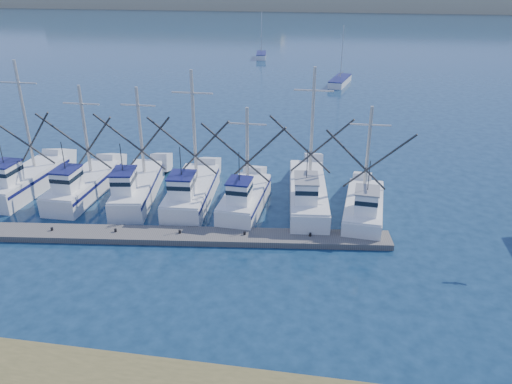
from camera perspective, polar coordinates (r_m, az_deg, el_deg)
ground at (r=24.63m, az=-1.19°, el=-14.09°), size 500.00×500.00×0.00m
floating_dock at (r=31.41m, az=-10.48°, el=-4.90°), size 27.80×5.19×0.37m
trawler_fleet at (r=35.23m, az=-7.78°, el=0.00°), size 27.46×9.73×9.45m
sailboat_near at (r=73.86m, az=9.58°, el=12.38°), size 3.26×7.13×8.10m
sailboat_far at (r=95.35m, az=0.61°, el=15.34°), size 2.40×5.80×8.10m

